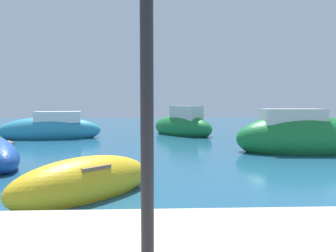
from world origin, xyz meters
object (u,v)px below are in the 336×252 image
(moored_boat_4, at_px, (85,182))
(moored_boat_5, at_px, (182,126))
(moored_boat_0, at_px, (301,137))
(moored_boat_2, at_px, (307,130))
(moored_boat_1, at_px, (51,129))

(moored_boat_4, xyz_separation_m, moored_boat_5, (3.32, 13.63, 0.26))
(moored_boat_5, bearing_deg, moored_boat_4, 127.89)
(moored_boat_4, bearing_deg, moored_boat_0, 173.56)
(moored_boat_2, height_order, moored_boat_5, moored_boat_5)
(moored_boat_1, height_order, moored_boat_5, moored_boat_5)
(moored_boat_0, distance_m, moored_boat_4, 9.83)
(moored_boat_4, relative_size, moored_boat_5, 0.65)
(moored_boat_0, xyz_separation_m, moored_boat_5, (-4.42, 7.57, -0.05))
(moored_boat_1, bearing_deg, moored_boat_2, 173.00)
(moored_boat_1, distance_m, moored_boat_4, 12.73)
(moored_boat_0, relative_size, moored_boat_1, 0.95)
(moored_boat_1, xyz_separation_m, moored_boat_2, (15.75, 0.56, -0.13))
(moored_boat_2, distance_m, moored_boat_5, 7.91)
(moored_boat_5, bearing_deg, moored_boat_0, 171.80)
(moored_boat_1, bearing_deg, moored_boat_0, 145.83)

